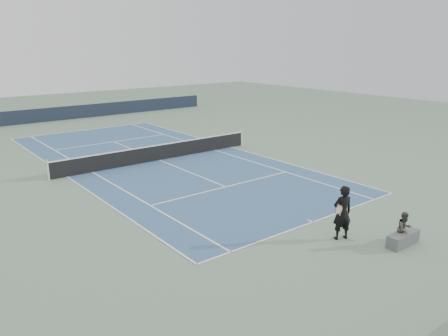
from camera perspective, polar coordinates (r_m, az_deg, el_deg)
ground at (r=26.23m, az=-8.45°, el=1.01°), size 80.00×80.00×0.00m
court_surface at (r=26.23m, az=-8.45°, el=1.02°), size 10.97×23.77×0.01m
tennis_net at (r=26.11m, az=-8.50°, el=2.07°), size 12.90×0.10×1.07m
windscreen_far at (r=42.33m, az=-20.72°, el=6.66°), size 30.00×0.25×1.20m
tennis_player at (r=15.89m, az=15.19°, el=-5.64°), size 0.89×0.76×1.98m
tennis_ball at (r=16.24m, az=16.49°, el=-8.92°), size 0.07×0.07×0.07m
spectator_bench at (r=16.31m, az=22.41°, el=-7.91°), size 1.46×0.78×1.20m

